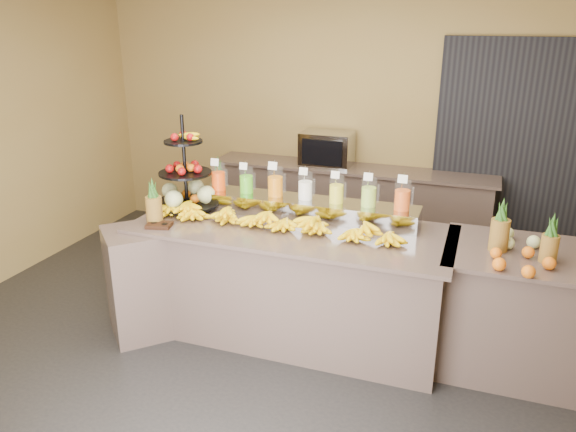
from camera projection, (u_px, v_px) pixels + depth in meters
The scene contains 20 objects.
ground at pixel (278, 350), 4.42m from camera, with size 6.00×6.00×0.00m, color black.
room_envelope at pixel (334, 98), 4.42m from camera, with size 6.04×5.02×2.82m.
buffet_counter at pixel (276, 281), 4.53m from camera, with size 2.75×1.25×0.93m.
right_counter at pixel (516, 310), 4.08m from camera, with size 1.08×0.88×0.93m.
back_ledge at pixel (349, 207), 6.26m from camera, with size 3.10×0.55×0.93m.
pitcher_tray at pixel (305, 208), 4.59m from camera, with size 1.85×0.30×0.15m, color gray.
juice_pitcher_orange_a at pixel (218, 178), 4.78m from camera, with size 0.12×0.13×0.30m.
juice_pitcher_green at pixel (246, 182), 4.70m from camera, with size 0.12×0.12×0.28m.
juice_pitcher_orange_b at pixel (275, 183), 4.61m from camera, with size 0.13×0.13×0.31m.
juice_pitcher_milk at pixel (305, 188), 4.53m from camera, with size 0.12×0.12×0.29m.
juice_pitcher_lemon at pixel (336, 191), 4.45m from camera, with size 0.12×0.12×0.28m.
juice_pitcher_lime at pixel (369, 194), 4.37m from camera, with size 0.12×0.13×0.29m.
juice_pitcher_orange_c at pixel (402, 197), 4.28m from camera, with size 0.13×0.13×0.30m.
banana_heap at pixel (272, 218), 4.37m from camera, with size 2.10×0.19×0.17m.
fruit_stand at pixel (190, 185), 4.74m from camera, with size 0.69×0.69×0.80m.
condiment_caddy at pixel (159, 225), 4.39m from camera, with size 0.19×0.14×0.03m, color black.
pineapple_left_a at pixel (154, 207), 4.42m from camera, with size 0.13×0.13×0.38m.
pineapple_left_b at pixel (219, 182), 5.05m from camera, with size 0.12×0.12×0.39m.
right_fruit_pile at pixel (520, 251), 3.76m from camera, with size 0.44×0.42×0.23m.
oven_warmer at pixel (327, 149), 6.13m from camera, with size 0.55×0.39×0.37m, color gray.
Camera 1 is at (1.36, -3.55, 2.50)m, focal length 35.00 mm.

